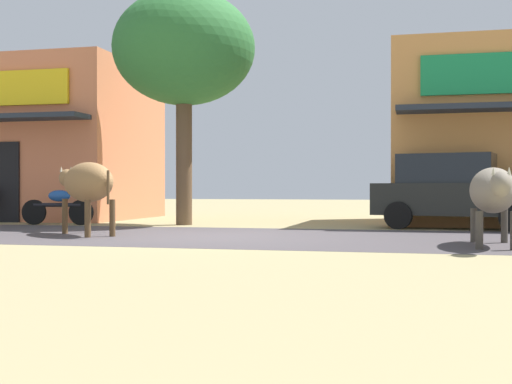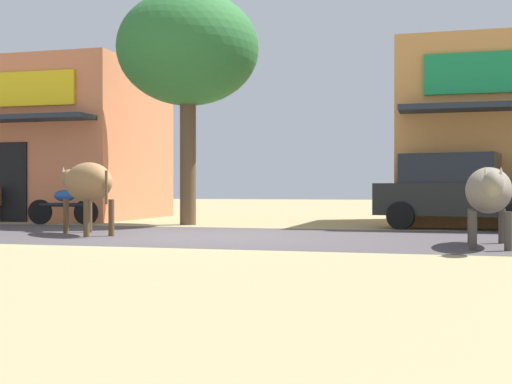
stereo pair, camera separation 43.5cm
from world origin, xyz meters
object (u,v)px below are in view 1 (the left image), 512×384
at_px(cow_near_brown, 87,183).
at_px(parked_motorcycle, 59,206).
at_px(roadside_tree, 184,50).
at_px(parked_hatchback_car, 457,191).
at_px(cow_far_dark, 493,191).

bearing_deg(cow_near_brown, parked_motorcycle, 127.23).
bearing_deg(roadside_tree, parked_motorcycle, -165.92).
relative_size(roadside_tree, parked_hatchback_car, 1.45).
xyz_separation_m(roadside_tree, cow_far_dark, (6.67, -4.72, -3.39)).
distance_m(parked_hatchback_car, cow_far_dark, 4.70).
height_order(parked_motorcycle, cow_far_dark, cow_far_dark).
height_order(roadside_tree, parked_motorcycle, roadside_tree).
height_order(parked_hatchback_car, cow_far_dark, parked_hatchback_car).
height_order(roadside_tree, parked_hatchback_car, roadside_tree).
bearing_deg(cow_far_dark, roadside_tree, 144.73).
height_order(roadside_tree, cow_far_dark, roadside_tree).
bearing_deg(parked_motorcycle, cow_far_dark, -22.47).
relative_size(parked_hatchback_car, cow_far_dark, 1.43).
relative_size(roadside_tree, parked_motorcycle, 3.12).
bearing_deg(parked_hatchback_car, cow_far_dark, -86.22).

